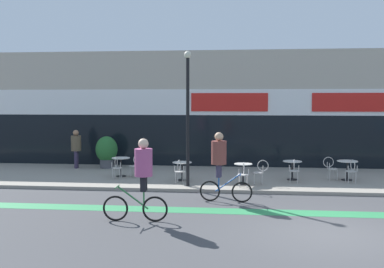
% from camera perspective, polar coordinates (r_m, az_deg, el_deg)
% --- Properties ---
extents(ground_plane, '(120.00, 120.00, 0.00)m').
position_cam_1_polar(ground_plane, '(11.55, 17.56, -12.06)').
color(ground_plane, '#424244').
extents(sidewalk_slab, '(40.00, 5.50, 0.12)m').
position_cam_1_polar(sidewalk_slab, '(18.52, 13.08, -5.60)').
color(sidewalk_slab, gray).
rests_on(sidewalk_slab, ground).
extents(storefront_facade, '(40.00, 4.06, 5.52)m').
position_cam_1_polar(storefront_facade, '(22.94, 11.76, 3.06)').
color(storefront_facade, '#B2A899').
rests_on(storefront_facade, ground).
extents(bike_lane_stripe, '(36.00, 0.70, 0.01)m').
position_cam_1_polar(bike_lane_stripe, '(13.43, 15.85, -9.69)').
color(bike_lane_stripe, '#2D844C').
rests_on(bike_lane_stripe, ground).
extents(bistro_table_0, '(0.74, 0.74, 0.77)m').
position_cam_1_polar(bistro_table_0, '(18.48, -9.02, -3.65)').
color(bistro_table_0, black).
rests_on(bistro_table_0, sidewalk_slab).
extents(bistro_table_1, '(0.74, 0.74, 0.71)m').
position_cam_1_polar(bistro_table_1, '(17.34, -1.26, -4.24)').
color(bistro_table_1, black).
rests_on(bistro_table_1, sidewalk_slab).
extents(bistro_table_2, '(0.67, 0.67, 0.76)m').
position_cam_1_polar(bistro_table_2, '(16.72, 6.52, -4.51)').
color(bistro_table_2, black).
rests_on(bistro_table_2, sidewalk_slab).
extents(bistro_table_3, '(0.73, 0.73, 0.74)m').
position_cam_1_polar(bistro_table_3, '(17.92, 12.63, -4.02)').
color(bistro_table_3, black).
rests_on(bistro_table_3, sidewalk_slab).
extents(bistro_table_4, '(0.79, 0.79, 0.75)m').
position_cam_1_polar(bistro_table_4, '(18.40, 19.13, -3.89)').
color(bistro_table_4, black).
rests_on(bistro_table_4, sidewalk_slab).
extents(cafe_chair_0_near, '(0.41, 0.58, 0.90)m').
position_cam_1_polar(cafe_chair_0_near, '(17.88, -9.54, -4.03)').
color(cafe_chair_0_near, '#B7B2AD').
rests_on(cafe_chair_0_near, sidewalk_slab).
extents(cafe_chair_0_side, '(0.59, 0.43, 0.90)m').
position_cam_1_polar(cafe_chair_0_side, '(18.33, -7.13, -3.80)').
color(cafe_chair_0_side, '#B7B2AD').
rests_on(cafe_chair_0_side, sidewalk_slab).
extents(cafe_chair_1_near, '(0.45, 0.60, 0.90)m').
position_cam_1_polar(cafe_chair_1_near, '(16.73, -1.56, -4.55)').
color(cafe_chair_1_near, '#B7B2AD').
rests_on(cafe_chair_1_near, sidewalk_slab).
extents(cafe_chair_2_near, '(0.43, 0.59, 0.90)m').
position_cam_1_polar(cafe_chair_2_near, '(16.11, 6.56, -4.92)').
color(cafe_chair_2_near, '#B7B2AD').
rests_on(cafe_chair_2_near, sidewalk_slab).
extents(cafe_chair_2_side, '(0.59, 0.42, 0.90)m').
position_cam_1_polar(cafe_chair_2_side, '(16.74, 8.67, -4.59)').
color(cafe_chair_2_side, '#B7B2AD').
rests_on(cafe_chair_2_side, sidewalk_slab).
extents(cafe_chair_3_near, '(0.45, 0.60, 0.90)m').
position_cam_1_polar(cafe_chair_3_near, '(17.31, 12.83, -4.36)').
color(cafe_chair_3_near, '#B7B2AD').
rests_on(cafe_chair_3_near, sidewalk_slab).
extents(cafe_chair_4_near, '(0.45, 0.60, 0.90)m').
position_cam_1_polar(cafe_chair_4_near, '(17.81, 19.61, -4.26)').
color(cafe_chair_4_near, '#B7B2AD').
rests_on(cafe_chair_4_near, sidewalk_slab).
extents(cafe_chair_4_side, '(0.58, 0.42, 0.90)m').
position_cam_1_polar(cafe_chair_4_side, '(18.27, 17.21, -3.99)').
color(cafe_chair_4_side, '#B7B2AD').
rests_on(cafe_chair_4_side, sidewalk_slab).
extents(planter_pot, '(0.99, 0.99, 1.45)m').
position_cam_1_polar(planter_pot, '(20.87, -10.79, -2.14)').
color(planter_pot, '#4C4C51').
rests_on(planter_pot, sidewalk_slab).
extents(lamp_post, '(0.26, 0.26, 4.83)m').
position_cam_1_polar(lamp_post, '(16.02, -0.54, 3.29)').
color(lamp_post, black).
rests_on(lamp_post, sidewalk_slab).
extents(cyclist_1, '(1.67, 0.55, 2.21)m').
position_cam_1_polar(cyclist_1, '(14.21, 3.60, -3.32)').
color(cyclist_1, black).
rests_on(cyclist_1, ground).
extents(cyclist_2, '(1.75, 0.51, 2.21)m').
position_cam_1_polar(cyclist_2, '(11.93, -6.40, -4.89)').
color(cyclist_2, black).
rests_on(cyclist_2, ground).
extents(pedestrian_near_end, '(0.51, 0.51, 1.75)m').
position_cam_1_polar(pedestrian_near_end, '(21.08, -14.50, -1.42)').
color(pedestrian_near_end, '#382D47').
rests_on(pedestrian_near_end, sidewalk_slab).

